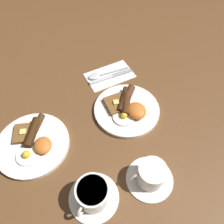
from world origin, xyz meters
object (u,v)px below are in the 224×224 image
(breakfast_plate_far, at_px, (33,142))
(breakfast_plate_near, at_px, (127,108))
(spoon, at_px, (98,75))
(teacup_far, at_px, (93,194))
(knife, at_px, (113,76))
(teacup_near, at_px, (151,175))

(breakfast_plate_far, bearing_deg, breakfast_plate_near, -87.18)
(breakfast_plate_near, xyz_separation_m, spoon, (0.21, 0.04, -0.01))
(teacup_far, distance_m, knife, 0.49)
(breakfast_plate_near, height_order, teacup_near, teacup_near)
(knife, bearing_deg, breakfast_plate_far, 25.49)
(spoon, bearing_deg, teacup_near, 89.42)
(teacup_far, bearing_deg, breakfast_plate_near, -40.11)
(knife, height_order, spoon, spoon)
(breakfast_plate_far, distance_m, spoon, 0.38)
(teacup_near, xyz_separation_m, spoon, (0.47, 0.00, -0.03))
(teacup_near, height_order, knife, teacup_near)
(breakfast_plate_far, relative_size, teacup_near, 1.70)
(teacup_far, bearing_deg, teacup_near, -92.87)
(breakfast_plate_near, height_order, breakfast_plate_far, breakfast_plate_near)
(breakfast_plate_far, relative_size, spoon, 1.35)
(breakfast_plate_near, xyz_separation_m, teacup_near, (-0.26, 0.04, 0.02))
(breakfast_plate_near, xyz_separation_m, knife, (0.18, -0.02, -0.01))
(spoon, bearing_deg, breakfast_plate_near, 100.52)
(breakfast_plate_near, distance_m, teacup_near, 0.27)
(breakfast_plate_near, relative_size, teacup_near, 1.69)
(breakfast_plate_near, relative_size, teacup_far, 1.66)
(teacup_near, relative_size, knife, 0.75)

